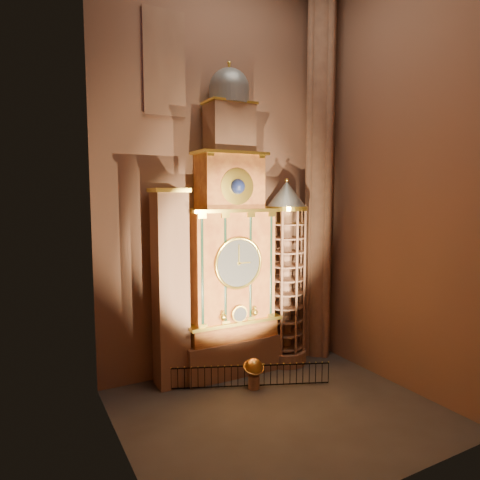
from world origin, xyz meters
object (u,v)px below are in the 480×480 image
celestial_globe (254,370)px  iron_railing (251,376)px  portrait_tower (171,288)px  stair_turret (286,274)px  astronomical_clock (230,254)px

celestial_globe → iron_railing: 0.38m
portrait_tower → iron_railing: size_ratio=1.36×
stair_turret → iron_railing: size_ratio=1.44×
astronomical_clock → portrait_tower: 3.73m
portrait_tower → iron_railing: 6.14m
portrait_tower → celestial_globe: bearing=-34.5°
stair_turret → portrait_tower: bearing=177.7°
stair_turret → celestial_globe: stair_turret is taller
stair_turret → iron_railing: bearing=-150.0°
portrait_tower → stair_turret: 6.91m
astronomical_clock → stair_turret: (3.50, -0.26, -1.41)m
astronomical_clock → iron_railing: size_ratio=2.22×
celestial_globe → stair_turret: bearing=32.5°
astronomical_clock → portrait_tower: bearing=179.7°
astronomical_clock → stair_turret: astronomical_clock is taller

